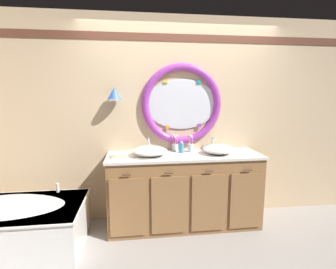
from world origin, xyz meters
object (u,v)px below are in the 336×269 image
(toothbrush_holder_right, at_px, (191,147))
(soap_dispenser, at_px, (181,147))
(sink_basin_right, at_px, (218,149))
(sink_basin_left, at_px, (150,151))
(bathtub, at_px, (7,224))
(toothbrush_holder_left, at_px, (175,147))
(folded_hand_towel, at_px, (119,155))

(toothbrush_holder_right, height_order, soap_dispenser, toothbrush_holder_right)
(soap_dispenser, bearing_deg, sink_basin_right, -14.67)
(sink_basin_left, relative_size, soap_dispenser, 2.76)
(bathtub, height_order, toothbrush_holder_right, toothbrush_holder_right)
(sink_basin_right, distance_m, toothbrush_holder_right, 0.34)
(toothbrush_holder_left, bearing_deg, folded_hand_towel, -160.27)
(toothbrush_holder_right, relative_size, soap_dispenser, 1.45)
(toothbrush_holder_left, height_order, folded_hand_towel, toothbrush_holder_left)
(toothbrush_holder_right, bearing_deg, bathtub, -168.49)
(soap_dispenser, xyz_separation_m, folded_hand_towel, (-0.75, -0.14, -0.05))
(toothbrush_holder_right, bearing_deg, folded_hand_towel, -169.38)
(sink_basin_right, bearing_deg, folded_hand_towel, -178.97)
(toothbrush_holder_left, bearing_deg, soap_dispenser, -61.58)
(sink_basin_left, distance_m, toothbrush_holder_right, 0.55)
(soap_dispenser, bearing_deg, toothbrush_holder_left, 118.42)
(folded_hand_towel, bearing_deg, soap_dispenser, 10.20)
(sink_basin_right, relative_size, toothbrush_holder_right, 1.72)
(toothbrush_holder_right, bearing_deg, soap_dispenser, -166.89)
(bathtub, height_order, sink_basin_right, sink_basin_right)
(bathtub, distance_m, toothbrush_holder_right, 2.19)
(sink_basin_right, bearing_deg, bathtub, -173.39)
(toothbrush_holder_left, relative_size, folded_hand_towel, 1.28)
(bathtub, xyz_separation_m, sink_basin_right, (2.35, 0.27, 0.67))
(sink_basin_left, height_order, sink_basin_right, sink_basin_left)
(bathtub, relative_size, toothbrush_holder_left, 6.97)
(sink_basin_right, xyz_separation_m, toothbrush_holder_left, (-0.50, 0.23, -0.00))
(soap_dispenser, relative_size, folded_hand_towel, 0.86)
(bathtub, bearing_deg, folded_hand_towel, 12.18)
(bathtub, distance_m, sink_basin_right, 2.46)
(folded_hand_towel, bearing_deg, toothbrush_holder_right, 10.62)
(sink_basin_left, height_order, soap_dispenser, soap_dispenser)
(bathtub, height_order, soap_dispenser, soap_dispenser)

